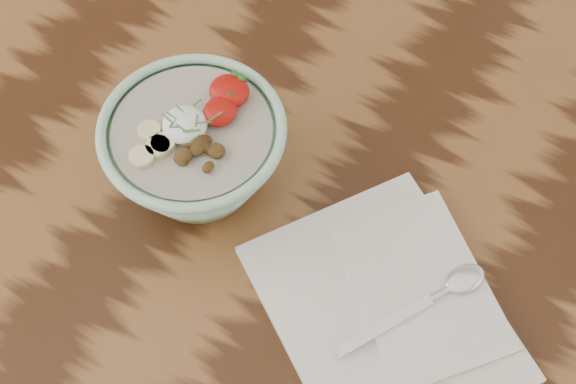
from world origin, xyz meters
TOP-DOWN VIEW (x-y plane):
  - table at (0.00, 0.00)cm, footprint 160.00×90.00cm
  - breakfast_bowl at (-17.14, -5.61)cm, footprint 19.60×19.60cm
  - napkin at (8.28, -8.59)cm, footprint 34.10×32.69cm
  - spoon at (12.35, -4.75)cm, footprint 10.56×16.65cm

SIDE VIEW (x-z plane):
  - table at x=0.00cm, z-range 28.20..103.20cm
  - napkin at x=8.28cm, z-range 74.87..76.51cm
  - spoon at x=12.35cm, z-range 76.56..77.50cm
  - breakfast_bowl at x=-17.14cm, z-range 75.26..87.99cm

